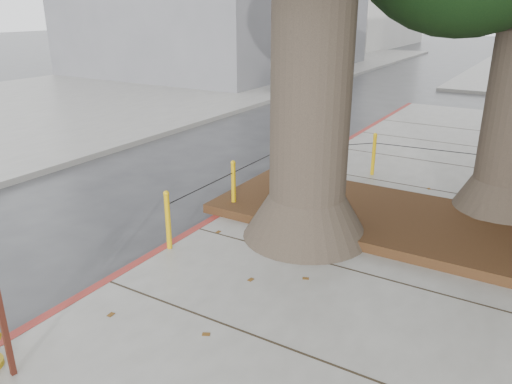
% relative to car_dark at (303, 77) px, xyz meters
% --- Properties ---
extents(ground, '(140.00, 140.00, 0.00)m').
position_rel_car_dark_xyz_m(ground, '(7.43, -17.22, -0.60)').
color(ground, '#28282B').
rests_on(ground, ground).
extents(sidewalk_opposite, '(14.00, 60.00, 0.15)m').
position_rel_car_dark_xyz_m(sidewalk_opposite, '(-6.57, -7.22, -0.52)').
color(sidewalk_opposite, slate).
rests_on(sidewalk_opposite, ground).
extents(curb_red, '(0.14, 26.00, 0.16)m').
position_rel_car_dark_xyz_m(curb_red, '(5.43, -14.72, -0.52)').
color(curb_red, maroon).
rests_on(curb_red, ground).
extents(planter_bed, '(6.40, 2.60, 0.16)m').
position_rel_car_dark_xyz_m(planter_bed, '(8.33, -13.32, -0.37)').
color(planter_bed, black).
rests_on(planter_bed, sidewalk_main).
extents(bollard_ring, '(3.79, 5.39, 0.95)m').
position_rel_car_dark_xyz_m(bollard_ring, '(6.56, -12.84, 0.06)').
color(bollard_ring, gold).
rests_on(bollard_ring, sidewalk_main).
extents(car_dark, '(1.87, 4.20, 1.20)m').
position_rel_car_dark_xyz_m(car_dark, '(0.00, 0.00, 0.00)').
color(car_dark, black).
rests_on(car_dark, ground).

